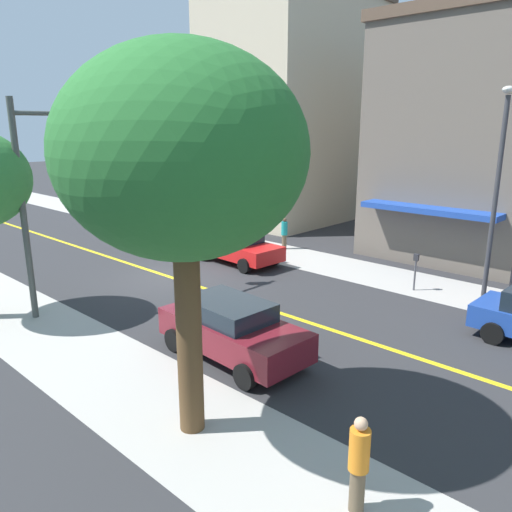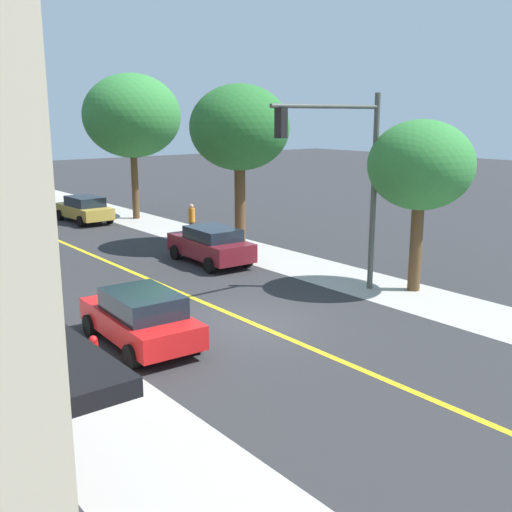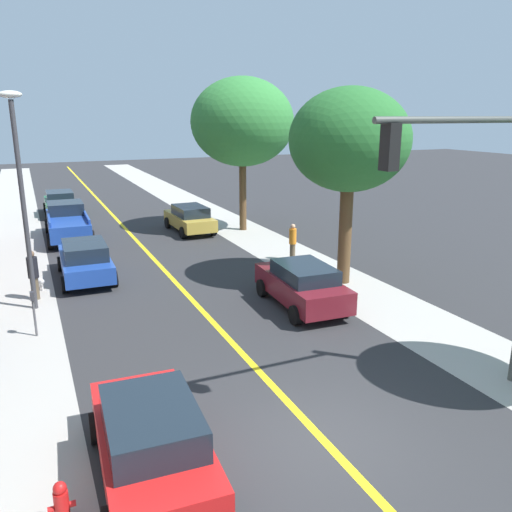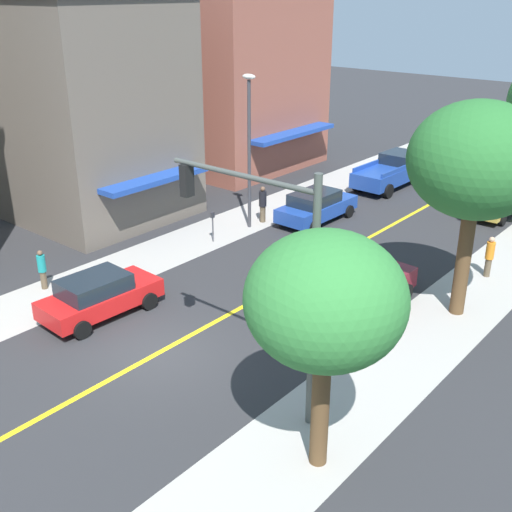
{
  "view_description": "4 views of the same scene",
  "coord_description": "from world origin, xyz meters",
  "px_view_note": "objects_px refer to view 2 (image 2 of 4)",
  "views": [
    {
      "loc": [
        11.9,
        15.83,
        6.08
      ],
      "look_at": [
        -0.19,
        4.61,
        1.71
      ],
      "focal_mm": 34.75,
      "sensor_mm": 36.0,
      "label": 1
    },
    {
      "loc": [
        -10.79,
        -13.95,
        6.17
      ],
      "look_at": [
        2.18,
        2.46,
        1.31
      ],
      "focal_mm": 42.78,
      "sensor_mm": 36.0,
      "label": 2
    },
    {
      "loc": [
        -5.07,
        -7.94,
        6.54
      ],
      "look_at": [
        1.66,
        7.17,
        1.98
      ],
      "focal_mm": 36.27,
      "sensor_mm": 36.0,
      "label": 3
    },
    {
      "loc": [
        13.48,
        -11.31,
        10.79
      ],
      "look_at": [
        -0.28,
        5.18,
        1.59
      ],
      "focal_mm": 44.16,
      "sensor_mm": 36.0,
      "label": 4
    }
  ],
  "objects_px": {
    "traffic_light_mast": "(347,164)",
    "blue_sedan_left_curb": "(5,240)",
    "pedestrian_orange_shirt": "(192,219)",
    "street_tree_left_far": "(132,116)",
    "fire_hydrant": "(94,351)",
    "pedestrian_teal_shirt": "(11,345)",
    "street_tree_right_corner": "(421,166)",
    "maroon_sedan_right_curb": "(211,244)",
    "street_tree_left_near": "(240,128)",
    "red_sedan_left_curb": "(141,317)",
    "gold_sedan_right_curb": "(84,209)"
  },
  "relations": [
    {
      "from": "fire_hydrant",
      "to": "maroon_sedan_right_curb",
      "type": "bearing_deg",
      "value": 40.52
    },
    {
      "from": "red_sedan_left_curb",
      "to": "pedestrian_orange_shirt",
      "type": "distance_m",
      "value": 15.25
    },
    {
      "from": "street_tree_right_corner",
      "to": "traffic_light_mast",
      "type": "bearing_deg",
      "value": 155.38
    },
    {
      "from": "blue_sedan_left_curb",
      "to": "pedestrian_teal_shirt",
      "type": "height_order",
      "value": "pedestrian_teal_shirt"
    },
    {
      "from": "fire_hydrant",
      "to": "pedestrian_orange_shirt",
      "type": "distance_m",
      "value": 16.73
    },
    {
      "from": "street_tree_right_corner",
      "to": "pedestrian_orange_shirt",
      "type": "relative_size",
      "value": 3.54
    },
    {
      "from": "gold_sedan_right_curb",
      "to": "street_tree_left_near",
      "type": "bearing_deg",
      "value": -166.98
    },
    {
      "from": "street_tree_left_far",
      "to": "red_sedan_left_curb",
      "type": "bearing_deg",
      "value": -117.1
    },
    {
      "from": "street_tree_right_corner",
      "to": "traffic_light_mast",
      "type": "xyz_separation_m",
      "value": [
        -2.46,
        1.13,
        0.13
      ]
    },
    {
      "from": "pedestrian_orange_shirt",
      "to": "street_tree_left_far",
      "type": "bearing_deg",
      "value": 106.03
    },
    {
      "from": "fire_hydrant",
      "to": "pedestrian_orange_shirt",
      "type": "xyz_separation_m",
      "value": [
        10.95,
        12.65,
        0.5
      ]
    },
    {
      "from": "fire_hydrant",
      "to": "pedestrian_teal_shirt",
      "type": "height_order",
      "value": "pedestrian_teal_shirt"
    },
    {
      "from": "street_tree_left_near",
      "to": "traffic_light_mast",
      "type": "relative_size",
      "value": 1.09
    },
    {
      "from": "street_tree_left_far",
      "to": "pedestrian_orange_shirt",
      "type": "height_order",
      "value": "street_tree_left_far"
    },
    {
      "from": "traffic_light_mast",
      "to": "pedestrian_orange_shirt",
      "type": "relative_size",
      "value": 4.05
    },
    {
      "from": "traffic_light_mast",
      "to": "blue_sedan_left_curb",
      "type": "height_order",
      "value": "traffic_light_mast"
    },
    {
      "from": "traffic_light_mast",
      "to": "maroon_sedan_right_curb",
      "type": "bearing_deg",
      "value": -81.7
    },
    {
      "from": "gold_sedan_right_curb",
      "to": "pedestrian_teal_shirt",
      "type": "distance_m",
      "value": 22.23
    },
    {
      "from": "street_tree_left_far",
      "to": "maroon_sedan_right_curb",
      "type": "bearing_deg",
      "value": -103.28
    },
    {
      "from": "fire_hydrant",
      "to": "red_sedan_left_curb",
      "type": "bearing_deg",
      "value": 19.52
    },
    {
      "from": "street_tree_left_far",
      "to": "blue_sedan_left_curb",
      "type": "bearing_deg",
      "value": -147.48
    },
    {
      "from": "street_tree_right_corner",
      "to": "pedestrian_orange_shirt",
      "type": "bearing_deg",
      "value": 94.01
    },
    {
      "from": "fire_hydrant",
      "to": "gold_sedan_right_curb",
      "type": "xyz_separation_m",
      "value": [
        8.36,
        20.29,
        0.39
      ]
    },
    {
      "from": "pedestrian_teal_shirt",
      "to": "pedestrian_orange_shirt",
      "type": "height_order",
      "value": "pedestrian_orange_shirt"
    },
    {
      "from": "pedestrian_orange_shirt",
      "to": "pedestrian_teal_shirt",
      "type": "bearing_deg",
      "value": -117.02
    },
    {
      "from": "street_tree_left_far",
      "to": "pedestrian_teal_shirt",
      "type": "distance_m",
      "value": 23.76
    },
    {
      "from": "street_tree_left_far",
      "to": "gold_sedan_right_curb",
      "type": "bearing_deg",
      "value": 166.9
    },
    {
      "from": "traffic_light_mast",
      "to": "blue_sedan_left_curb",
      "type": "distance_m",
      "value": 15.57
    },
    {
      "from": "street_tree_left_far",
      "to": "red_sedan_left_curb",
      "type": "relative_size",
      "value": 1.96
    },
    {
      "from": "traffic_light_mast",
      "to": "maroon_sedan_right_curb",
      "type": "relative_size",
      "value": 1.56
    },
    {
      "from": "pedestrian_orange_shirt",
      "to": "street_tree_right_corner",
      "type": "bearing_deg",
      "value": -66.55
    },
    {
      "from": "street_tree_left_far",
      "to": "maroon_sedan_right_curb",
      "type": "xyz_separation_m",
      "value": [
        -2.92,
        -12.38,
        -5.27
      ]
    },
    {
      "from": "street_tree_right_corner",
      "to": "red_sedan_left_curb",
      "type": "distance_m",
      "value": 10.95
    },
    {
      "from": "maroon_sedan_right_curb",
      "to": "pedestrian_orange_shirt",
      "type": "relative_size",
      "value": 2.6
    },
    {
      "from": "street_tree_left_far",
      "to": "gold_sedan_right_curb",
      "type": "height_order",
      "value": "street_tree_left_far"
    },
    {
      "from": "street_tree_left_near",
      "to": "pedestrian_teal_shirt",
      "type": "relative_size",
      "value": 4.73
    },
    {
      "from": "red_sedan_left_curb",
      "to": "traffic_light_mast",
      "type": "bearing_deg",
      "value": -88.12
    },
    {
      "from": "traffic_light_mast",
      "to": "maroon_sedan_right_curb",
      "type": "height_order",
      "value": "traffic_light_mast"
    },
    {
      "from": "street_tree_right_corner",
      "to": "blue_sedan_left_curb",
      "type": "bearing_deg",
      "value": 125.05
    },
    {
      "from": "traffic_light_mast",
      "to": "pedestrian_teal_shirt",
      "type": "xyz_separation_m",
      "value": [
        -11.24,
        0.07,
        -3.72
      ]
    },
    {
      "from": "traffic_light_mast",
      "to": "red_sedan_left_curb",
      "type": "height_order",
      "value": "traffic_light_mast"
    },
    {
      "from": "traffic_light_mast",
      "to": "blue_sedan_left_curb",
      "type": "relative_size",
      "value": 1.49
    },
    {
      "from": "street_tree_right_corner",
      "to": "street_tree_left_near",
      "type": "bearing_deg",
      "value": 93.57
    },
    {
      "from": "red_sedan_left_curb",
      "to": "pedestrian_orange_shirt",
      "type": "relative_size",
      "value": 2.56
    },
    {
      "from": "fire_hydrant",
      "to": "maroon_sedan_right_curb",
      "type": "height_order",
      "value": "maroon_sedan_right_curb"
    },
    {
      "from": "gold_sedan_right_curb",
      "to": "pedestrian_teal_shirt",
      "type": "relative_size",
      "value": 2.83
    },
    {
      "from": "street_tree_right_corner",
      "to": "pedestrian_orange_shirt",
      "type": "height_order",
      "value": "street_tree_right_corner"
    },
    {
      "from": "street_tree_right_corner",
      "to": "maroon_sedan_right_curb",
      "type": "xyz_separation_m",
      "value": [
        -3.44,
        7.89,
        -3.62
      ]
    },
    {
      "from": "maroon_sedan_right_curb",
      "to": "street_tree_left_far",
      "type": "bearing_deg",
      "value": -10.45
    },
    {
      "from": "gold_sedan_right_curb",
      "to": "blue_sedan_left_curb",
      "type": "bearing_deg",
      "value": 134.77
    }
  ]
}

